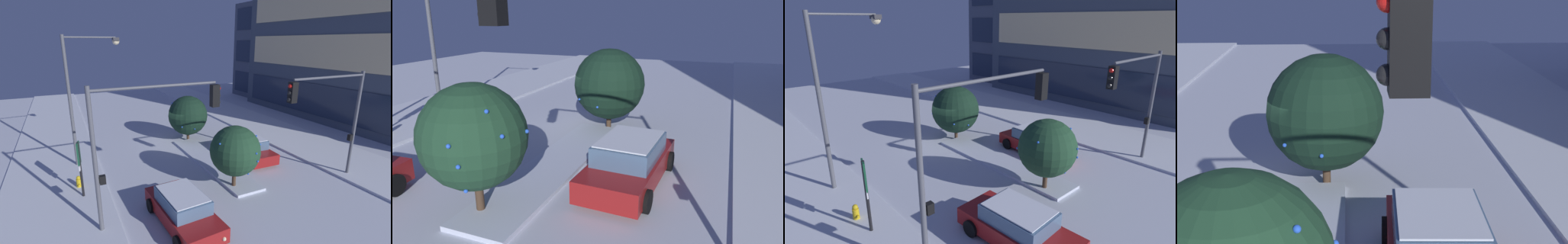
# 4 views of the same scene
# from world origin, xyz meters

# --- Properties ---
(ground) EXTENTS (52.00, 52.00, 0.00)m
(ground) POSITION_xyz_m (0.00, 0.00, 0.00)
(ground) COLOR silver
(curb_strip_near) EXTENTS (52.00, 5.20, 0.14)m
(curb_strip_near) POSITION_xyz_m (0.00, -8.83, 0.07)
(curb_strip_near) COLOR silver
(curb_strip_near) RESTS_ON ground
(median_strip) EXTENTS (9.00, 1.80, 0.14)m
(median_strip) POSITION_xyz_m (4.61, 0.52, 0.07)
(median_strip) COLOR silver
(median_strip) RESTS_ON ground
(car_far) EXTENTS (4.59, 2.27, 1.49)m
(car_far) POSITION_xyz_m (4.92, 3.20, 0.71)
(car_far) COLOR maroon
(car_far) RESTS_ON ground
(traffic_light_corner_far_right) EXTENTS (0.32, 5.35, 6.19)m
(traffic_light_corner_far_right) POSITION_xyz_m (9.71, 4.98, 4.30)
(traffic_light_corner_far_right) COLOR #565960
(traffic_light_corner_far_right) RESTS_ON ground
(street_lamp_arched) EXTENTS (0.61, 3.32, 8.12)m
(street_lamp_arched) POSITION_xyz_m (1.37, -6.60, 5.28)
(street_lamp_arched) COLOR #565960
(street_lamp_arched) RESTS_ON ground
(decorated_tree_median) EXTENTS (2.70, 2.70, 3.52)m
(decorated_tree_median) POSITION_xyz_m (8.07, 0.03, 2.16)
(decorated_tree_median) COLOR #473323
(decorated_tree_median) RESTS_ON ground
(decorated_tree_left_of_median) EXTENTS (3.10, 3.10, 3.65)m
(decorated_tree_left_of_median) POSITION_xyz_m (0.01, 0.92, 2.09)
(decorated_tree_left_of_median) COLOR #473323
(decorated_tree_left_of_median) RESTS_ON ground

